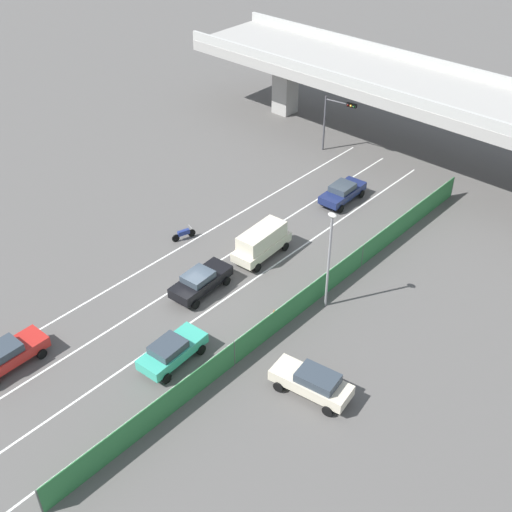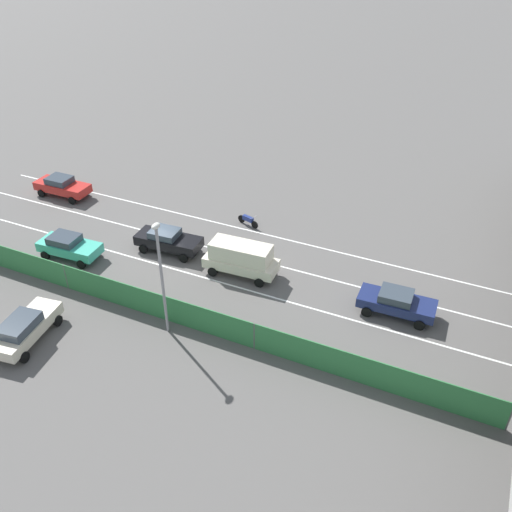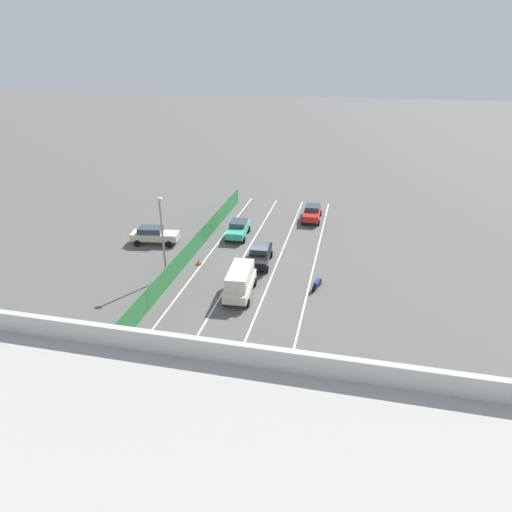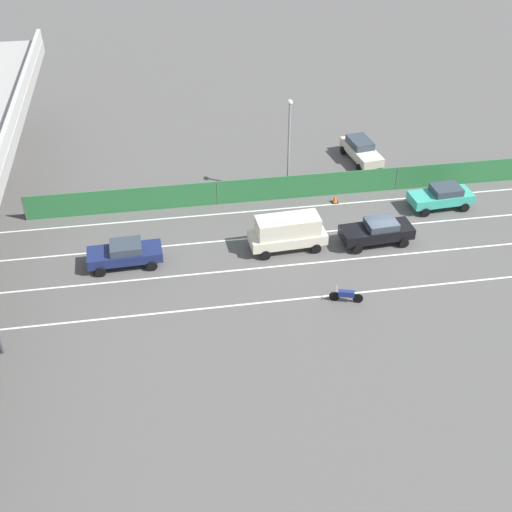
# 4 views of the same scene
# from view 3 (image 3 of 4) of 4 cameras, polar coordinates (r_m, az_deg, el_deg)

# --- Properties ---
(ground_plane) EXTENTS (300.00, 300.00, 0.00)m
(ground_plane) POSITION_cam_3_polar(r_m,az_deg,el_deg) (41.23, 0.50, -0.57)
(ground_plane) COLOR #565451
(lane_line_left_edge) EXTENTS (0.14, 43.49, 0.01)m
(lane_line_left_edge) POSITION_cam_3_polar(r_m,az_deg,el_deg) (37.27, 6.80, -3.72)
(lane_line_left_edge) COLOR silver
(lane_line_left_edge) RESTS_ON ground
(lane_line_mid_left) EXTENTS (0.14, 43.49, 0.01)m
(lane_line_mid_left) POSITION_cam_3_polar(r_m,az_deg,el_deg) (37.66, 1.77, -3.21)
(lane_line_mid_left) COLOR silver
(lane_line_mid_left) RESTS_ON ground
(lane_line_mid_right) EXTENTS (0.14, 43.49, 0.01)m
(lane_line_mid_right) POSITION_cam_3_polar(r_m,az_deg,el_deg) (38.34, -3.12, -2.70)
(lane_line_mid_right) COLOR silver
(lane_line_mid_right) RESTS_ON ground
(lane_line_right_edge) EXTENTS (0.14, 43.49, 0.01)m
(lane_line_right_edge) POSITION_cam_3_polar(r_m,az_deg,el_deg) (39.29, -7.80, -2.18)
(lane_line_right_edge) COLOR silver
(lane_line_right_edge) RESTS_ON ground
(elevated_overpass) EXTENTS (47.32, 9.32, 7.77)m
(elevated_overpass) POSITION_cam_3_polar(r_m,az_deg,el_deg) (16.64, -21.51, -22.14)
(elevated_overpass) COLOR #A09E99
(elevated_overpass) RESTS_ON ground
(green_fence) EXTENTS (0.10, 39.59, 1.82)m
(green_fence) POSITION_cam_3_polar(r_m,az_deg,el_deg) (39.35, -9.70, -0.80)
(green_fence) COLOR #2D753D
(green_fence) RESTS_ON ground
(car_van_cream) EXTENTS (2.29, 4.98, 2.28)m
(car_van_cream) POSITION_cam_3_polar(r_m,az_deg,el_deg) (35.05, -2.06, -3.15)
(car_van_cream) COLOR beige
(car_van_cream) RESTS_ON ground
(car_sedan_navy) EXTENTS (2.15, 4.62, 1.58)m
(car_sedan_navy) POSITION_cam_3_polar(r_m,az_deg,el_deg) (27.08, -7.23, -13.99)
(car_sedan_navy) COLOR navy
(car_sedan_navy) RESTS_ON ground
(car_sedan_black) EXTENTS (2.25, 4.76, 1.65)m
(car_sedan_black) POSITION_cam_3_polar(r_m,az_deg,el_deg) (40.23, 0.46, 0.20)
(car_sedan_black) COLOR black
(car_sedan_black) RESTS_ON ground
(car_sedan_red) EXTENTS (2.07, 4.70, 1.66)m
(car_sedan_red) POSITION_cam_3_polar(r_m,az_deg,el_deg) (51.20, 7.18, 5.58)
(car_sedan_red) COLOR red
(car_sedan_red) RESTS_ON ground
(car_taxi_teal) EXTENTS (2.22, 4.47, 1.63)m
(car_taxi_teal) POSITION_cam_3_polar(r_m,az_deg,el_deg) (46.17, -2.30, 3.55)
(car_taxi_teal) COLOR teal
(car_taxi_teal) RESTS_ON ground
(motorcycle) EXTENTS (0.78, 1.90, 0.93)m
(motorcycle) POSITION_cam_3_polar(r_m,az_deg,el_deg) (36.60, 7.78, -3.55)
(motorcycle) COLOR black
(motorcycle) RESTS_ON ground
(parked_sedan_cream) EXTENTS (4.84, 2.46, 1.71)m
(parked_sedan_cream) POSITION_cam_3_polar(r_m,az_deg,el_deg) (45.62, -12.89, 2.69)
(parked_sedan_cream) COLOR beige
(parked_sedan_cream) RESTS_ON ground
(traffic_light) EXTENTS (3.14, 0.66, 5.32)m
(traffic_light) POSITION_cam_3_polar(r_m,az_deg,el_deg) (19.28, 3.03, -22.00)
(traffic_light) COLOR #47474C
(traffic_light) RESTS_ON ground
(street_lamp) EXTENTS (0.60, 0.36, 7.19)m
(street_lamp) POSITION_cam_3_polar(r_m,az_deg,el_deg) (37.10, -11.90, 3.19)
(street_lamp) COLOR gray
(street_lamp) RESTS_ON ground
(traffic_cone) EXTENTS (0.47, 0.47, 0.57)m
(traffic_cone) POSITION_cam_3_polar(r_m,az_deg,el_deg) (40.69, -7.33, -0.74)
(traffic_cone) COLOR orange
(traffic_cone) RESTS_ON ground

